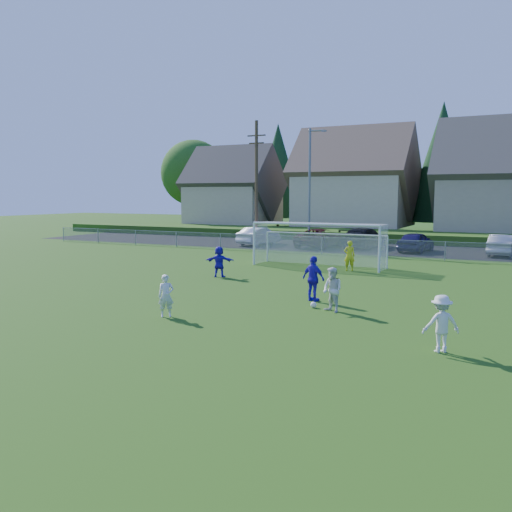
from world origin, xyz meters
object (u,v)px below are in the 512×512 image
(car_e, at_px, (416,242))
(player_white_a, at_px, (166,296))
(player_white_c, at_px, (441,324))
(player_blue_b, at_px, (219,262))
(car_d, at_px, (364,238))
(player_white_b, at_px, (332,290))
(car_c, at_px, (320,238))
(car_f, at_px, (503,245))
(car_b, at_px, (259,236))
(player_blue_a, at_px, (314,279))
(goalkeeper, at_px, (349,256))
(soccer_goal, at_px, (320,238))
(soccer_ball, at_px, (313,305))

(car_e, bearing_deg, player_white_a, 89.05)
(player_white_c, bearing_deg, car_e, -109.01)
(player_blue_b, distance_m, car_d, 17.72)
(player_white_b, bearing_deg, car_c, 140.78)
(player_white_b, relative_size, player_white_c, 1.04)
(car_c, xyz_separation_m, car_f, (12.89, 0.02, -0.01))
(player_white_b, relative_size, car_b, 0.36)
(player_blue_a, relative_size, car_e, 0.41)
(player_white_a, relative_size, car_e, 0.34)
(goalkeeper, relative_size, car_b, 0.37)
(player_white_b, bearing_deg, goalkeeper, 133.54)
(car_d, height_order, car_e, car_d)
(player_white_a, height_order, car_b, car_b)
(player_white_a, bearing_deg, goalkeeper, 40.66)
(goalkeeper, relative_size, soccer_goal, 0.22)
(soccer_ball, distance_m, player_blue_a, 1.47)
(car_c, distance_m, soccer_goal, 11.29)
(player_white_a, distance_m, player_blue_b, 8.90)
(soccer_ball, bearing_deg, goalkeeper, 99.67)
(player_white_c, distance_m, player_blue_b, 14.46)
(player_blue_b, xyz_separation_m, car_c, (-0.78, 16.60, -0.04))
(player_white_a, relative_size, player_blue_b, 0.93)
(player_white_b, distance_m, car_f, 22.30)
(soccer_ball, height_order, soccer_goal, soccer_goal)
(player_white_a, xyz_separation_m, player_white_c, (8.74, -0.15, 0.04))
(player_blue_a, bearing_deg, player_white_b, 149.00)
(player_white_b, bearing_deg, car_b, 151.89)
(car_c, xyz_separation_m, soccer_goal, (3.83, -10.58, 0.91))
(player_white_b, bearing_deg, soccer_ball, -174.19)
(soccer_ball, height_order, player_white_b, player_white_b)
(player_blue_a, height_order, car_e, player_blue_a)
(player_white_a, xyz_separation_m, car_b, (-8.81, 24.68, 0.01))
(player_white_a, height_order, car_d, car_d)
(car_c, height_order, car_e, car_c)
(soccer_ball, distance_m, player_white_b, 1.13)
(soccer_ball, height_order, car_c, car_c)
(soccer_ball, bearing_deg, player_blue_a, 110.83)
(player_blue_a, bearing_deg, car_c, -51.23)
(player_white_a, distance_m, soccer_goal, 14.45)
(player_blue_a, distance_m, soccer_goal, 10.26)
(soccer_goal, bearing_deg, car_c, 109.92)
(car_d, bearing_deg, car_c, 23.81)
(car_b, bearing_deg, player_blue_a, 129.38)
(soccer_ball, height_order, car_b, car_b)
(soccer_ball, distance_m, player_white_c, 6.15)
(soccer_goal, bearing_deg, car_d, 93.03)
(soccer_ball, bearing_deg, car_d, 100.95)
(player_white_a, bearing_deg, car_f, 29.76)
(player_blue_a, xyz_separation_m, player_blue_b, (-6.33, 3.68, -0.10))
(car_e, distance_m, car_f, 5.64)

